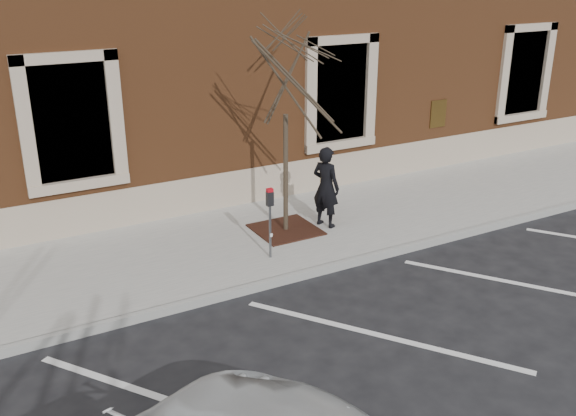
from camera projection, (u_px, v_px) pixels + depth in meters
ground at (305, 277)px, 11.31m from camera, size 120.00×120.00×0.00m
sidewalk_near at (260, 238)px, 12.71m from camera, size 40.00×3.50×0.15m
curb_near at (306, 274)px, 11.25m from camera, size 40.00×0.12×0.15m
parking_stripes at (380, 335)px, 9.52m from camera, size 28.00×4.40×0.01m
building_civic at (150, 14)px, 16.21m from camera, size 40.00×8.62×8.00m
man at (326, 187)px, 12.86m from camera, size 0.61×0.71×1.66m
parking_meter at (270, 210)px, 11.40m from camera, size 0.12×0.09×1.33m
tree_grate at (286, 229)px, 12.90m from camera, size 1.22×1.22×0.03m
sapling at (286, 80)px, 11.84m from camera, size 2.58×2.58×4.31m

